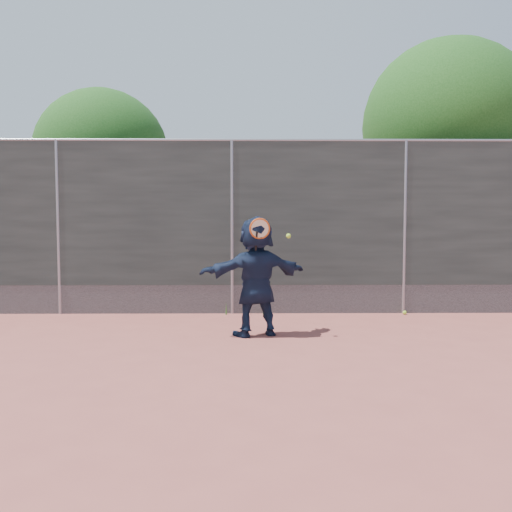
{
  "coord_description": "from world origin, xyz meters",
  "views": [
    {
      "loc": [
        0.3,
        -6.38,
        1.7
      ],
      "look_at": [
        0.39,
        1.66,
        1.13
      ],
      "focal_mm": 40.0,
      "sensor_mm": 36.0,
      "label": 1
    }
  ],
  "objects": [
    {
      "name": "ground",
      "position": [
        0.0,
        0.0,
        0.0
      ],
      "size": [
        80.0,
        80.0,
        0.0
      ],
      "primitive_type": "plane",
      "color": "#9E4C42",
      "rests_on": "ground"
    },
    {
      "name": "tree_left",
      "position": [
        -2.85,
        6.55,
        2.94
      ],
      "size": [
        3.15,
        3.0,
        4.53
      ],
      "color": "#382314",
      "rests_on": "ground"
    },
    {
      "name": "fence",
      "position": [
        -0.0,
        3.5,
        1.58
      ],
      "size": [
        20.0,
        0.06,
        3.03
      ],
      "color": "#38423D",
      "rests_on": "ground"
    },
    {
      "name": "ball_ground",
      "position": [
        2.99,
        3.34,
        0.03
      ],
      "size": [
        0.07,
        0.07,
        0.07
      ],
      "primitive_type": "sphere",
      "color": "#A7DE31",
      "rests_on": "ground"
    },
    {
      "name": "weed_clump",
      "position": [
        0.29,
        3.38,
        0.13
      ],
      "size": [
        0.68,
        0.07,
        0.3
      ],
      "color": "#387226",
      "rests_on": "ground"
    },
    {
      "name": "swing_action",
      "position": [
        0.48,
        1.47,
        1.5
      ],
      "size": [
        0.58,
        0.15,
        0.51
      ],
      "color": "#C84A12",
      "rests_on": "ground"
    },
    {
      "name": "tree_right",
      "position": [
        4.68,
        5.75,
        3.49
      ],
      "size": [
        3.78,
        3.6,
        5.39
      ],
      "color": "#382314",
      "rests_on": "ground"
    },
    {
      "name": "player",
      "position": [
        0.39,
        1.66,
        0.85
      ],
      "size": [
        1.66,
        1.0,
        1.7
      ],
      "primitive_type": "imported",
      "rotation": [
        0.0,
        0.0,
        3.48
      ],
      "color": "#15213B",
      "rests_on": "ground"
    }
  ]
}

